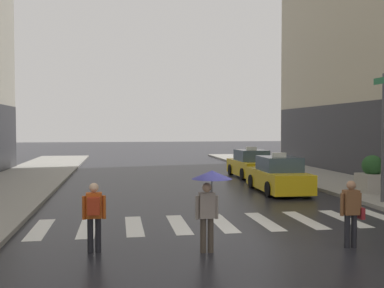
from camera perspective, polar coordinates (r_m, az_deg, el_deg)
ground_plane at (r=11.31m, az=7.40°, el=-13.02°), size 160.00×160.00×0.00m
crosswalk_markings at (r=14.13m, az=3.83°, el=-9.92°), size 11.30×2.80×0.01m
taxi_lead at (r=20.84m, az=10.89°, el=-4.03°), size 2.02×4.58×1.80m
taxi_second at (r=26.75m, az=7.46°, el=-2.65°), size 1.95×4.55×1.80m
pedestrian_with_umbrella at (r=10.63m, az=2.31°, el=-5.65°), size 0.96×0.96×1.94m
pedestrian_with_backpack at (r=10.89m, az=-12.31°, el=-8.40°), size 0.55×0.43×1.65m
pedestrian_with_handbag at (r=11.78m, az=19.54°, el=-7.87°), size 0.60×0.24×1.65m
planter_near_corner at (r=20.93m, az=21.88°, el=-3.72°), size 1.10×1.10×1.60m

